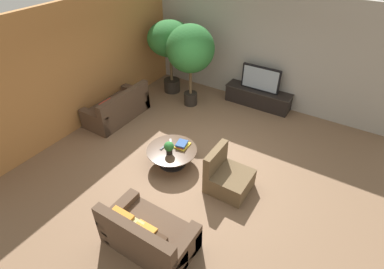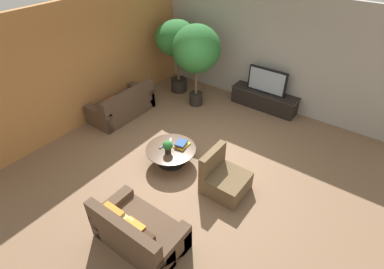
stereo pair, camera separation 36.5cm
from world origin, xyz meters
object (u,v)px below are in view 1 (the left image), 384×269
at_px(media_console, 258,97).
at_px(couch_by_wall, 118,109).
at_px(potted_palm_tall, 170,41).
at_px(potted_plant_tabletop, 169,147).
at_px(couch_near_entry, 148,235).
at_px(television, 261,79).
at_px(coffee_table, 172,154).
at_px(armchair_wicker, 227,177).
at_px(potted_palm_corner, 190,50).

distance_m(media_console, couch_by_wall, 3.90).
bearing_deg(potted_palm_tall, potted_plant_tabletop, -55.47).
bearing_deg(potted_plant_tabletop, couch_near_entry, -64.82).
relative_size(television, couch_by_wall, 0.62).
xyz_separation_m(couch_near_entry, potted_palm_tall, (-2.80, 4.62, 1.26)).
bearing_deg(couch_by_wall, potted_palm_tall, 170.94).
distance_m(coffee_table, potted_plant_tabletop, 0.31).
bearing_deg(television, couch_near_entry, -87.41).
xyz_separation_m(television, armchair_wicker, (0.72, -3.35, -0.55)).
bearing_deg(television, potted_plant_tabletop, -99.59).
height_order(couch_near_entry, potted_plant_tabletop, couch_near_entry).
height_order(couch_near_entry, armchair_wicker, armchair_wicker).
bearing_deg(potted_plant_tabletop, potted_palm_corner, 113.03).
bearing_deg(television, potted_palm_corner, -149.55).
relative_size(television, potted_palm_corner, 0.47).
xyz_separation_m(media_console, potted_palm_corner, (-1.65, -0.97, 1.35)).
bearing_deg(coffee_table, armchair_wicker, -0.48).
bearing_deg(media_console, potted_palm_tall, -166.77).
bearing_deg(potted_palm_corner, armchair_wicker, -45.16).
xyz_separation_m(media_console, coffee_table, (-0.62, -3.34, 0.02)).
bearing_deg(potted_palm_tall, coffee_table, -54.66).
xyz_separation_m(coffee_table, potted_palm_corner, (-1.03, 2.37, 1.33)).
xyz_separation_m(coffee_table, armchair_wicker, (1.34, -0.01, -0.00)).
relative_size(armchair_wicker, potted_palm_tall, 0.40).
bearing_deg(coffee_table, potted_palm_tall, 125.34).
distance_m(media_console, potted_plant_tabletop, 3.53).
distance_m(coffee_table, couch_by_wall, 2.38).
bearing_deg(television, coffee_table, -100.47).
xyz_separation_m(potted_palm_tall, potted_palm_corner, (0.91, -0.37, 0.05)).
relative_size(armchair_wicker, potted_palm_corner, 0.38).
height_order(media_console, couch_near_entry, couch_near_entry).
distance_m(armchair_wicker, potted_palm_corner, 3.61).
distance_m(television, couch_near_entry, 5.25).
bearing_deg(armchair_wicker, television, 12.12).
bearing_deg(media_console, television, -90.00).
relative_size(potted_palm_tall, potted_plant_tabletop, 7.28).
distance_m(media_console, couch_near_entry, 5.23).
xyz_separation_m(media_console, armchair_wicker, (0.72, -3.35, 0.02)).
bearing_deg(armchair_wicker, potted_plant_tabletop, 95.17).
height_order(armchair_wicker, potted_palm_corner, potted_palm_corner).
bearing_deg(coffee_table, media_console, 79.53).
relative_size(media_console, television, 1.73).
distance_m(media_console, potted_palm_tall, 2.94).
xyz_separation_m(television, coffee_table, (-0.62, -3.34, -0.55)).
height_order(media_console, potted_plant_tabletop, potted_plant_tabletop).
height_order(coffee_table, couch_by_wall, couch_by_wall).
distance_m(couch_by_wall, potted_plant_tabletop, 2.46).
xyz_separation_m(coffee_table, potted_plant_tabletop, (0.03, -0.13, 0.28)).
bearing_deg(couch_near_entry, television, -87.41).
relative_size(media_console, armchair_wicker, 2.16).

